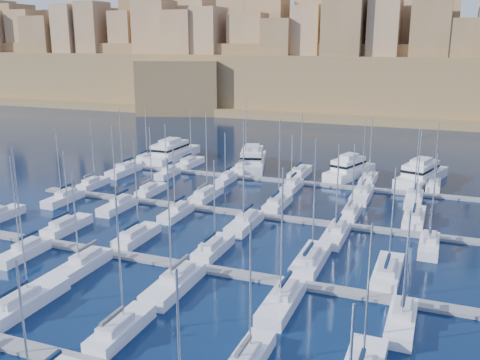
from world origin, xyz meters
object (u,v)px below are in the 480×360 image
at_px(motor_yacht_a, 171,152).
at_px(motor_yacht_b, 252,159).
at_px(motor_yacht_d, 421,174).
at_px(sailboat_4, 248,359).
at_px(sailboat_2, 24,302).
at_px(motor_yacht_c, 349,169).

distance_m(motor_yacht_a, motor_yacht_b, 20.65).
bearing_deg(motor_yacht_d, sailboat_4, -98.40).
relative_size(sailboat_2, motor_yacht_a, 0.94).
xyz_separation_m(sailboat_2, motor_yacht_c, (22.18, 68.24, 0.94)).
xyz_separation_m(sailboat_4, motor_yacht_a, (-46.12, 71.40, 0.99)).
xyz_separation_m(sailboat_4, motor_yacht_c, (-3.62, 69.46, 0.99)).
height_order(sailboat_2, motor_yacht_d, sailboat_2).
height_order(sailboat_2, motor_yacht_b, sailboat_2).
bearing_deg(motor_yacht_d, sailboat_2, -117.57).
bearing_deg(motor_yacht_a, motor_yacht_d, -0.80).
xyz_separation_m(motor_yacht_a, motor_yacht_b, (20.65, -0.40, 0.00)).
relative_size(sailboat_4, motor_yacht_b, 0.73).
bearing_deg(motor_yacht_b, motor_yacht_c, -4.06).
bearing_deg(sailboat_2, motor_yacht_a, 106.14).
relative_size(sailboat_4, motor_yacht_d, 0.77).
relative_size(sailboat_2, motor_yacht_b, 0.95).
distance_m(motor_yacht_a, motor_yacht_c, 42.54).
distance_m(motor_yacht_a, motor_yacht_d, 56.56).
relative_size(motor_yacht_b, motor_yacht_c, 1.22).
distance_m(motor_yacht_b, motor_yacht_d, 35.91).
relative_size(sailboat_2, motor_yacht_d, 1.00).
height_order(sailboat_4, motor_yacht_b, sailboat_4).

